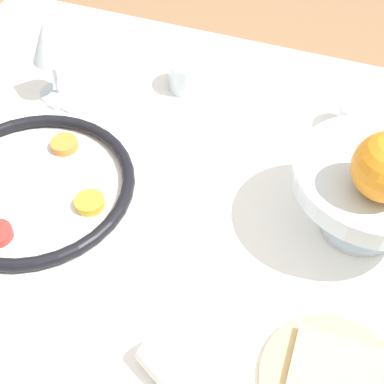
{
  "coord_description": "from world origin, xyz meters",
  "views": [
    {
      "loc": [
        0.18,
        -0.44,
        1.39
      ],
      "look_at": [
        0.01,
        0.04,
        0.8
      ],
      "focal_mm": 50.0,
      "sensor_mm": 36.0,
      "label": 1
    }
  ],
  "objects_px": {
    "seder_plate": "(33,187)",
    "bread_plate": "(333,381)",
    "wine_glass": "(48,45)",
    "cup_mid": "(188,75)",
    "fruit_stand": "(374,181)",
    "cup_near": "(357,117)"
  },
  "relations": [
    {
      "from": "wine_glass",
      "to": "seder_plate",
      "type": "bearing_deg",
      "value": -69.03
    },
    {
      "from": "fruit_stand",
      "to": "wine_glass",
      "type": "bearing_deg",
      "value": 168.09
    },
    {
      "from": "wine_glass",
      "to": "cup_near",
      "type": "height_order",
      "value": "wine_glass"
    },
    {
      "from": "bread_plate",
      "to": "cup_near",
      "type": "xyz_separation_m",
      "value": [
        -0.05,
        0.46,
        0.02
      ]
    },
    {
      "from": "wine_glass",
      "to": "bread_plate",
      "type": "bearing_deg",
      "value": -32.46
    },
    {
      "from": "seder_plate",
      "to": "fruit_stand",
      "type": "bearing_deg",
      "value": 12.75
    },
    {
      "from": "bread_plate",
      "to": "cup_mid",
      "type": "relative_size",
      "value": 2.44
    },
    {
      "from": "wine_glass",
      "to": "fruit_stand",
      "type": "xyz_separation_m",
      "value": [
        0.57,
        -0.12,
        -0.01
      ]
    },
    {
      "from": "seder_plate",
      "to": "bread_plate",
      "type": "height_order",
      "value": "seder_plate"
    },
    {
      "from": "seder_plate",
      "to": "cup_near",
      "type": "bearing_deg",
      "value": 35.88
    },
    {
      "from": "cup_near",
      "to": "cup_mid",
      "type": "height_order",
      "value": "same"
    },
    {
      "from": "wine_glass",
      "to": "cup_near",
      "type": "xyz_separation_m",
      "value": [
        0.53,
        0.09,
        -0.08
      ]
    },
    {
      "from": "wine_glass",
      "to": "bread_plate",
      "type": "distance_m",
      "value": 0.69
    },
    {
      "from": "wine_glass",
      "to": "cup_mid",
      "type": "xyz_separation_m",
      "value": [
        0.22,
        0.1,
        -0.08
      ]
    },
    {
      "from": "seder_plate",
      "to": "fruit_stand",
      "type": "distance_m",
      "value": 0.5
    },
    {
      "from": "bread_plate",
      "to": "cup_near",
      "type": "distance_m",
      "value": 0.46
    },
    {
      "from": "bread_plate",
      "to": "wine_glass",
      "type": "bearing_deg",
      "value": 147.54
    },
    {
      "from": "bread_plate",
      "to": "cup_mid",
      "type": "height_order",
      "value": "cup_mid"
    },
    {
      "from": "wine_glass",
      "to": "cup_mid",
      "type": "relative_size",
      "value": 2.07
    },
    {
      "from": "cup_mid",
      "to": "cup_near",
      "type": "bearing_deg",
      "value": -2.02
    },
    {
      "from": "wine_glass",
      "to": "bread_plate",
      "type": "height_order",
      "value": "wine_glass"
    },
    {
      "from": "bread_plate",
      "to": "cup_near",
      "type": "bearing_deg",
      "value": 96.03
    }
  ]
}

